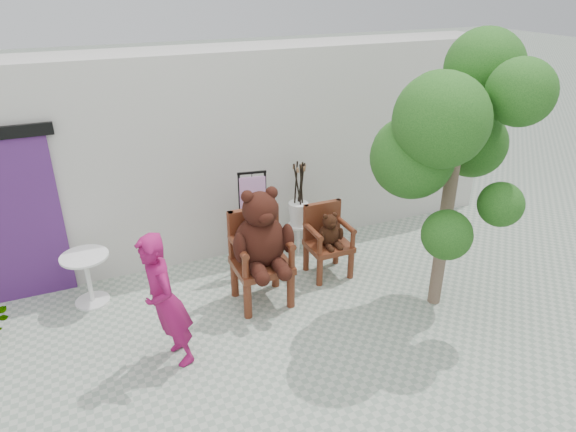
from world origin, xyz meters
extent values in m
plane|color=#9BA392|center=(0.00, 0.00, 0.00)|extent=(60.00, 60.00, 0.00)
cube|color=beige|center=(0.00, 3.10, 1.50)|extent=(9.00, 1.00, 3.00)
cube|color=#4E2164|center=(-3.00, 2.58, 1.10)|extent=(1.20, 0.08, 2.20)
cylinder|color=#4B1F10|center=(-0.45, 0.97, 0.25)|extent=(0.11, 0.11, 0.49)
cylinder|color=#4B1F10|center=(-0.45, 1.50, 0.25)|extent=(0.11, 0.11, 0.49)
cylinder|color=#4B1F10|center=(0.14, 0.97, 0.25)|extent=(0.11, 0.11, 0.49)
cylinder|color=#4B1F10|center=(0.14, 1.50, 0.25)|extent=(0.11, 0.11, 0.49)
cube|color=#4B1F10|center=(-0.15, 1.23, 0.54)|extent=(0.70, 0.65, 0.09)
cube|color=#4B1F10|center=(-0.15, 1.51, 0.91)|extent=(0.67, 0.09, 0.65)
cylinder|color=#4B1F10|center=(-0.46, 1.51, 0.91)|extent=(0.09, 0.09, 0.65)
cylinder|color=#4B1F10|center=(-0.46, 0.97, 0.73)|extent=(0.08, 0.08, 0.29)
cylinder|color=#4B1F10|center=(-0.46, 1.23, 0.88)|extent=(0.09, 0.61, 0.09)
cylinder|color=#4B1F10|center=(0.15, 1.51, 0.91)|extent=(0.09, 0.09, 0.65)
cylinder|color=#4B1F10|center=(0.15, 0.97, 0.73)|extent=(0.08, 0.08, 0.29)
cylinder|color=#4B1F10|center=(0.15, 1.23, 0.88)|extent=(0.09, 0.61, 0.09)
ellipsoid|color=black|center=(-0.15, 1.27, 0.87)|extent=(0.67, 0.57, 0.70)
sphere|color=black|center=(-0.15, 1.24, 1.33)|extent=(0.45, 0.45, 0.45)
ellipsoid|color=black|center=(-0.15, 1.06, 1.30)|extent=(0.20, 0.16, 0.16)
sphere|color=black|center=(-0.31, 1.25, 1.52)|extent=(0.16, 0.16, 0.16)
sphere|color=black|center=(0.00, 1.25, 1.52)|extent=(0.16, 0.16, 0.16)
ellipsoid|color=black|center=(-0.47, 1.12, 0.92)|extent=(0.16, 0.22, 0.40)
ellipsoid|color=black|center=(-0.30, 0.97, 0.64)|extent=(0.20, 0.39, 0.20)
sphere|color=black|center=(-0.30, 0.81, 0.62)|extent=(0.19, 0.19, 0.19)
ellipsoid|color=black|center=(0.16, 1.12, 0.92)|extent=(0.16, 0.22, 0.40)
ellipsoid|color=black|center=(-0.01, 0.97, 0.64)|extent=(0.20, 0.39, 0.20)
sphere|color=black|center=(-0.01, 0.81, 0.62)|extent=(0.19, 0.19, 0.19)
cylinder|color=#4B1F10|center=(0.71, 1.27, 0.21)|extent=(0.09, 0.09, 0.41)
cylinder|color=#4B1F10|center=(0.71, 1.72, 0.21)|extent=(0.09, 0.09, 0.41)
cylinder|color=#4B1F10|center=(1.20, 1.27, 0.21)|extent=(0.09, 0.09, 0.41)
cylinder|color=#4B1F10|center=(1.20, 1.72, 0.21)|extent=(0.09, 0.09, 0.41)
cube|color=#4B1F10|center=(0.95, 1.49, 0.45)|extent=(0.59, 0.54, 0.08)
cube|color=#4B1F10|center=(0.95, 1.73, 0.76)|extent=(0.56, 0.08, 0.54)
cylinder|color=#4B1F10|center=(0.70, 1.73, 0.76)|extent=(0.08, 0.08, 0.54)
cylinder|color=#4B1F10|center=(0.70, 1.27, 0.61)|extent=(0.07, 0.07, 0.25)
cylinder|color=#4B1F10|center=(0.70, 1.49, 0.74)|extent=(0.08, 0.51, 0.08)
cylinder|color=#4B1F10|center=(1.21, 1.73, 0.76)|extent=(0.08, 0.08, 0.54)
cylinder|color=#4B1F10|center=(1.21, 1.27, 0.61)|extent=(0.07, 0.07, 0.25)
cylinder|color=#4B1F10|center=(1.21, 1.49, 0.74)|extent=(0.08, 0.51, 0.08)
ellipsoid|color=black|center=(0.95, 1.50, 0.62)|extent=(0.31, 0.26, 0.33)
sphere|color=black|center=(0.95, 1.49, 0.84)|extent=(0.21, 0.21, 0.21)
ellipsoid|color=black|center=(0.95, 1.40, 0.82)|extent=(0.09, 0.07, 0.07)
sphere|color=black|center=(0.88, 1.49, 0.93)|extent=(0.07, 0.07, 0.07)
sphere|color=black|center=(1.02, 1.49, 0.93)|extent=(0.07, 0.07, 0.07)
ellipsoid|color=black|center=(0.80, 1.43, 0.65)|extent=(0.07, 0.10, 0.19)
ellipsoid|color=black|center=(0.88, 1.36, 0.52)|extent=(0.09, 0.18, 0.09)
sphere|color=black|center=(0.88, 1.29, 0.51)|extent=(0.09, 0.09, 0.09)
ellipsoid|color=black|center=(1.10, 1.43, 0.65)|extent=(0.07, 0.10, 0.19)
ellipsoid|color=black|center=(1.02, 1.36, 0.52)|extent=(0.09, 0.18, 0.09)
sphere|color=black|center=(1.02, 1.29, 0.51)|extent=(0.09, 0.09, 0.09)
imported|color=#8E114F|center=(-1.50, 0.53, 0.80)|extent=(0.48, 0.64, 1.60)
cylinder|color=white|center=(-2.23, 2.09, 0.69)|extent=(0.60, 0.60, 0.03)
cylinder|color=white|center=(-2.23, 2.09, 0.35)|extent=(0.06, 0.06, 0.68)
cylinder|color=white|center=(-2.23, 2.09, 0.01)|extent=(0.44, 0.44, 0.03)
cube|color=black|center=(-0.15, 2.07, 0.75)|extent=(0.03, 0.03, 1.50)
cube|color=black|center=(0.21, 2.02, 0.75)|extent=(0.03, 0.03, 1.50)
cube|color=black|center=(0.03, 2.04, 1.50)|extent=(0.40, 0.09, 0.03)
cube|color=black|center=(0.03, 2.04, 0.03)|extent=(0.50, 0.42, 0.06)
cube|color=#D492D1|center=(0.03, 2.03, 1.18)|extent=(0.36, 0.10, 0.52)
cylinder|color=black|center=(0.03, 2.04, 1.47)|extent=(0.01, 0.01, 0.08)
cylinder|color=white|center=(0.83, 2.28, 0.44)|extent=(0.32, 0.32, 0.03)
cylinder|color=white|center=(0.92, 2.36, 0.22)|extent=(0.03, 0.03, 0.44)
cylinder|color=white|center=(0.75, 2.36, 0.22)|extent=(0.03, 0.03, 0.44)
cylinder|color=white|center=(0.75, 2.20, 0.22)|extent=(0.03, 0.03, 0.44)
cylinder|color=white|center=(0.92, 2.20, 0.22)|extent=(0.03, 0.03, 0.44)
cylinder|color=black|center=(0.80, 2.32, 1.05)|extent=(0.09, 0.07, 0.80)
cylinder|color=brown|center=(0.79, 2.35, 1.38)|extent=(0.04, 0.04, 0.07)
cylinder|color=black|center=(0.86, 2.24, 1.05)|extent=(0.11, 0.09, 0.80)
cylinder|color=brown|center=(0.89, 2.21, 1.38)|extent=(0.04, 0.04, 0.08)
cylinder|color=black|center=(0.81, 2.24, 1.05)|extent=(0.14, 0.10, 0.79)
cylinder|color=brown|center=(0.78, 2.19, 1.38)|extent=(0.05, 0.04, 0.08)
cylinder|color=black|center=(0.87, 2.31, 1.05)|extent=(0.06, 0.08, 0.80)
cylinder|color=brown|center=(0.90, 2.32, 1.38)|extent=(0.04, 0.04, 0.07)
cylinder|color=black|center=(0.88, 2.30, 1.05)|extent=(0.09, 0.15, 0.79)
cylinder|color=brown|center=(0.92, 2.33, 1.38)|extent=(0.04, 0.05, 0.08)
cylinder|color=black|center=(0.88, 2.28, 1.05)|extent=(0.03, 0.15, 0.79)
cylinder|color=brown|center=(0.93, 2.28, 1.38)|extent=(0.04, 0.05, 0.08)
cylinder|color=brown|center=(1.92, 0.32, 1.42)|extent=(0.16, 0.16, 2.83)
sphere|color=#143D10|center=(2.45, 0.63, 2.93)|extent=(0.93, 0.93, 0.93)
sphere|color=#143D10|center=(2.42, 0.59, 2.03)|extent=(0.84, 0.84, 0.84)
sphere|color=#143D10|center=(2.27, -0.13, 2.81)|extent=(0.73, 0.73, 0.73)
sphere|color=#143D10|center=(1.84, 0.57, 2.46)|extent=(0.96, 0.96, 0.96)
sphere|color=#143D10|center=(1.37, 0.38, 2.06)|extent=(0.95, 0.95, 0.95)
sphere|color=#143D10|center=(1.56, 0.28, 2.66)|extent=(0.73, 0.73, 0.73)
sphere|color=#143D10|center=(1.46, 0.09, 2.55)|extent=(1.02, 1.02, 1.02)
sphere|color=#143D10|center=(1.52, -0.18, 1.32)|extent=(0.57, 0.57, 0.57)
sphere|color=#143D10|center=(2.13, -0.28, 1.62)|extent=(0.51, 0.51, 0.51)
camera|label=1|loc=(-2.08, -4.11, 3.94)|focal=32.00mm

